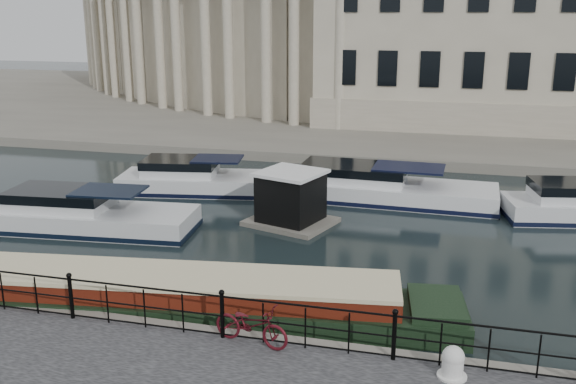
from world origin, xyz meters
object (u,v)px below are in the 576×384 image
object	(u,v)px
bicycle	(251,324)
narrowboat	(146,301)
mooring_bollard	(453,363)
harbour_hut	(291,200)

from	to	relation	value
bicycle	narrowboat	distance (m)	4.10
narrowboat	bicycle	bearing A→B (deg)	-34.26
mooring_bollard	narrowboat	bearing A→B (deg)	165.52
harbour_hut	mooring_bollard	bearing A→B (deg)	-41.72
bicycle	harbour_hut	world-z (taller)	harbour_hut
mooring_bollard	harbour_hut	distance (m)	12.24
bicycle	mooring_bollard	distance (m)	4.53
narrowboat	harbour_hut	world-z (taller)	harbour_hut
narrowboat	harbour_hut	distance (m)	8.70
bicycle	narrowboat	size ratio (longest dim) A/B	0.11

